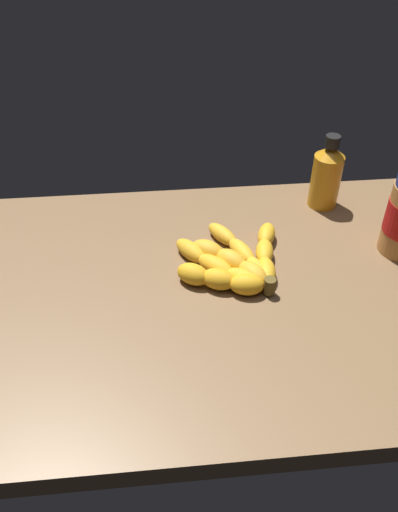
% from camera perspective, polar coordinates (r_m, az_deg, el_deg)
% --- Properties ---
extents(ground_plane, '(0.94, 0.63, 0.04)m').
position_cam_1_polar(ground_plane, '(0.90, 2.47, -4.33)').
color(ground_plane, brown).
extents(banana_bunch, '(0.21, 0.21, 0.04)m').
position_cam_1_polar(banana_bunch, '(0.91, 3.87, -0.74)').
color(banana_bunch, gold).
rests_on(banana_bunch, ground_plane).
extents(honey_bottle, '(0.06, 0.06, 0.16)m').
position_cam_1_polar(honey_bottle, '(1.08, 13.95, 8.68)').
color(honey_bottle, orange).
rests_on(honey_bottle, ground_plane).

